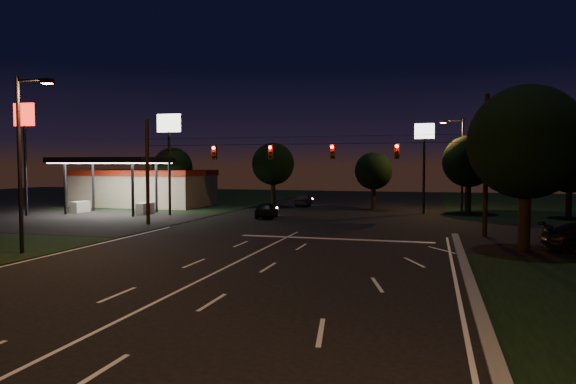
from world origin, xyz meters
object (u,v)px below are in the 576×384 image
(car_oncoming_b, at_px, (304,201))
(utility_pole_right, at_px, (484,237))
(tree_right_near, at_px, (526,144))
(car_oncoming_a, at_px, (266,210))

(car_oncoming_b, bearing_deg, utility_pole_right, 127.21)
(tree_right_near, xyz_separation_m, car_oncoming_a, (-18.51, 12.27, -5.00))
(car_oncoming_a, height_order, car_oncoming_b, car_oncoming_a)
(car_oncoming_a, relative_size, car_oncoming_b, 1.07)
(utility_pole_right, xyz_separation_m, tree_right_near, (1.53, -4.83, 5.68))
(car_oncoming_a, xyz_separation_m, car_oncoming_b, (0.11, 12.86, -0.06))
(utility_pole_right, bearing_deg, car_oncoming_b, 129.73)
(utility_pole_right, relative_size, car_oncoming_a, 2.27)
(utility_pole_right, distance_m, car_oncoming_b, 26.39)
(utility_pole_right, bearing_deg, car_oncoming_a, 156.35)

